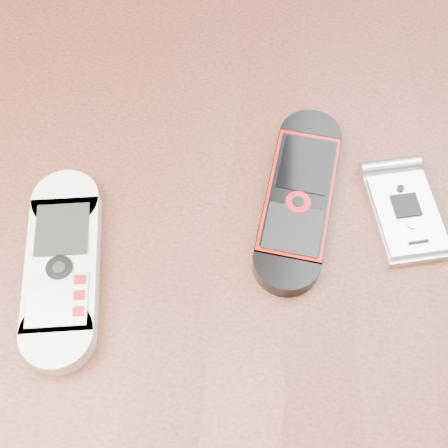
# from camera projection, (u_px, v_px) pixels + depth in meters

# --- Properties ---
(ground) EXTENTS (4.00, 4.00, 0.00)m
(ground) POSITION_uv_depth(u_px,v_px,m) (221.00, 423.00, 1.15)
(ground) COLOR #472B19
(ground) RESTS_ON ground
(table) EXTENTS (1.20, 0.80, 0.75)m
(table) POSITION_uv_depth(u_px,v_px,m) (219.00, 283.00, 0.58)
(table) COLOR black
(table) RESTS_ON ground
(nokia_white) EXTENTS (0.07, 0.17, 0.02)m
(nokia_white) POSITION_uv_depth(u_px,v_px,m) (62.00, 265.00, 0.47)
(nokia_white) COLOR silver
(nokia_white) RESTS_ON table
(nokia_black_red) EXTENTS (0.08, 0.17, 0.02)m
(nokia_black_red) POSITION_uv_depth(u_px,v_px,m) (299.00, 196.00, 0.50)
(nokia_black_red) COLOR black
(nokia_black_red) RESTS_ON table
(motorola_razr) EXTENTS (0.07, 0.10, 0.01)m
(motorola_razr) POSITION_uv_depth(u_px,v_px,m) (405.00, 212.00, 0.49)
(motorola_razr) COLOR silver
(motorola_razr) RESTS_ON table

